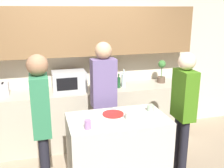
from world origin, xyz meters
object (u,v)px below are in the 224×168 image
person_left (184,105)px  bottle_3 (124,80)px  cup_0 (88,124)px  toaster (0,89)px  plate_on_island (113,114)px  cup_2 (150,108)px  potted_plant (162,71)px  cup_1 (129,116)px  person_center (41,117)px  bottle_0 (107,82)px  person_right (104,92)px  bottle_1 (112,81)px  bottle_2 (119,82)px  microwave (69,81)px

person_left → bottle_3: bearing=19.9°
cup_0 → person_left: person_left is taller
toaster → plate_on_island: bearing=-38.6°
cup_2 → toaster: bearing=149.3°
potted_plant → cup_0: potted_plant is taller
cup_1 → cup_2: bearing=26.0°
cup_2 → person_center: (-1.34, -0.11, 0.08)m
cup_0 → person_center: bearing=157.9°
bottle_0 → person_left: (0.69, -1.22, -0.03)m
potted_plant → plate_on_island: (-1.19, -1.14, -0.20)m
person_left → person_right: bearing=56.2°
potted_plant → bottle_3: size_ratio=1.35×
person_left → bottle_1: bearing=28.3°
plate_on_island → person_center: (-0.85, -0.12, 0.11)m
bottle_1 → person_right: (-0.28, -0.55, 0.00)m
potted_plant → bottle_3: (-0.71, -0.08, -0.09)m
bottle_1 → cup_1: (-0.14, -1.22, -0.09)m
bottle_0 → person_right: person_right is taller
toaster → bottle_2: 1.82m
toaster → plate_on_island: toaster is taller
cup_2 → person_left: (0.41, -0.11, 0.04)m
bottle_2 → cup_1: bottle_2 is taller
microwave → plate_on_island: 1.22m
bottle_0 → person_left: bearing=-60.3°
bottle_0 → bottle_1: bearing=-36.7°
bottle_1 → person_center: 1.63m
potted_plant → bottle_0: (-0.99, -0.04, -0.10)m
toaster → bottle_3: (1.91, -0.08, 0.02)m
microwave → person_right: person_right is taller
bottle_0 → bottle_3: size_ratio=0.86×
microwave → bottle_0: size_ratio=2.07×
plate_on_island → cup_1: (0.14, -0.17, 0.03)m
microwave → plate_on_island: bearing=-70.6°
microwave → cup_1: 1.43m
microwave → cup_0: 1.46m
bottle_3 → cup_1: size_ratio=3.28×
microwave → bottle_3: 0.89m
bottle_0 → bottle_3: bottle_3 is taller
person_left → plate_on_island: bearing=83.3°
bottle_1 → person_left: person_left is taller
toaster → person_left: 2.65m
bottle_2 → person_left: bearing=-65.8°
bottle_3 → plate_on_island: bearing=-114.3°
cup_2 → microwave: bearing=128.1°
bottle_0 → cup_0: bottle_0 is taller
cup_0 → cup_2: size_ratio=1.23×
bottle_2 → plate_on_island: (-0.39, -1.04, -0.10)m
toaster → bottle_2: bottle_2 is taller
person_left → bottle_0: bearing=29.9°
bottle_0 → plate_on_island: (-0.21, -1.11, -0.10)m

